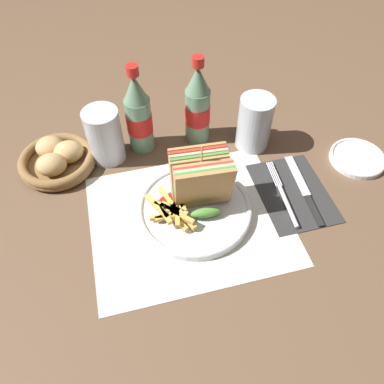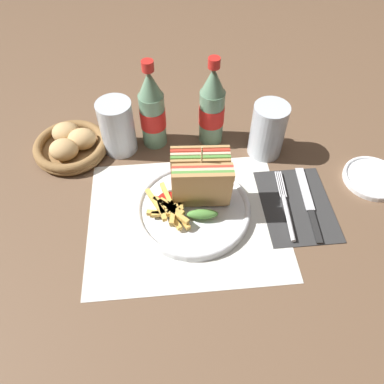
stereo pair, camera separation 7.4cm
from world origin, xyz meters
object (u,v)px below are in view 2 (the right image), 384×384
(knife, at_px, (309,204))
(coke_bottle_near, at_px, (152,111))
(side_saucer, at_px, (372,178))
(glass_near, at_px, (267,133))
(glass_far, at_px, (118,130))
(bread_basket, at_px, (71,145))
(club_sandwich, at_px, (201,182))
(fork, at_px, (287,211))
(plate_main, at_px, (193,209))
(coke_bottle_far, at_px, (212,108))

(knife, bearing_deg, coke_bottle_near, 148.31)
(side_saucer, bearing_deg, glass_near, 152.85)
(knife, xyz_separation_m, glass_near, (-0.06, 0.17, 0.05))
(glass_far, bearing_deg, knife, -28.11)
(coke_bottle_near, relative_size, bread_basket, 1.28)
(coke_bottle_near, bearing_deg, bread_basket, -174.63)
(coke_bottle_near, distance_m, side_saucer, 0.50)
(club_sandwich, bearing_deg, coke_bottle_near, 113.32)
(glass_far, relative_size, side_saucer, 1.02)
(fork, xyz_separation_m, glass_far, (-0.34, 0.22, 0.05))
(coke_bottle_near, height_order, side_saucer, coke_bottle_near)
(coke_bottle_near, bearing_deg, knife, -35.78)
(glass_near, bearing_deg, plate_main, -138.44)
(plate_main, relative_size, glass_far, 1.82)
(knife, bearing_deg, side_saucer, 23.61)
(plate_main, xyz_separation_m, coke_bottle_far, (0.06, 0.22, 0.08))
(fork, height_order, coke_bottle_near, coke_bottle_near)
(coke_bottle_far, distance_m, bread_basket, 0.33)
(plate_main, xyz_separation_m, knife, (0.24, -0.01, -0.00))
(fork, distance_m, side_saucer, 0.22)
(knife, height_order, bread_basket, bread_basket)
(coke_bottle_near, bearing_deg, plate_main, -72.15)
(club_sandwich, relative_size, coke_bottle_far, 0.69)
(fork, bearing_deg, bread_basket, 158.12)
(glass_near, bearing_deg, bread_basket, 175.06)
(plate_main, bearing_deg, club_sandwich, 41.88)
(club_sandwich, bearing_deg, plate_main, -138.12)
(bread_basket, bearing_deg, glass_near, -4.94)
(side_saucer, bearing_deg, fork, -161.26)
(knife, xyz_separation_m, glass_far, (-0.39, 0.21, 0.05))
(glass_near, xyz_separation_m, bread_basket, (-0.44, 0.04, -0.03))
(plate_main, height_order, club_sandwich, club_sandwich)
(plate_main, bearing_deg, coke_bottle_far, 73.80)
(glass_near, xyz_separation_m, side_saucer, (0.22, -0.11, -0.05))
(glass_near, bearing_deg, glass_far, 172.85)
(club_sandwich, height_order, glass_far, club_sandwich)
(plate_main, distance_m, fork, 0.19)
(plate_main, relative_size, coke_bottle_far, 1.09)
(club_sandwich, relative_size, coke_bottle_near, 0.69)
(plate_main, height_order, fork, plate_main)
(fork, xyz_separation_m, bread_basket, (-0.45, 0.22, 0.01))
(knife, height_order, coke_bottle_far, coke_bottle_far)
(bread_basket, distance_m, side_saucer, 0.68)
(coke_bottle_near, distance_m, coke_bottle_far, 0.13)
(knife, xyz_separation_m, bread_basket, (-0.50, 0.20, 0.01))
(coke_bottle_near, xyz_separation_m, glass_near, (0.25, -0.06, -0.04))
(glass_far, xyz_separation_m, side_saucer, (0.55, -0.15, -0.05))
(glass_near, relative_size, glass_far, 1.00)
(bread_basket, bearing_deg, knife, -22.20)
(glass_near, bearing_deg, coke_bottle_far, 155.07)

